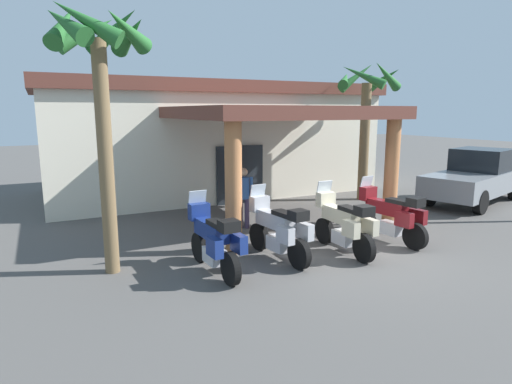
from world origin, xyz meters
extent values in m
plane|color=#514F4C|center=(0.00, 0.00, 0.00)|extent=(80.00, 80.00, 0.00)
cube|color=silver|center=(0.02, 9.41, 1.97)|extent=(12.85, 6.04, 3.95)
cube|color=#1E2328|center=(0.00, 6.37, 1.05)|extent=(1.80, 0.11, 2.10)
cube|color=brown|center=(-0.01, 3.72, 3.27)|extent=(5.70, 5.45, 0.35)
cylinder|color=#B27042|center=(-2.46, 1.42, 1.55)|extent=(0.40, 0.40, 3.09)
cylinder|color=#B27042|center=(2.41, 1.40, 1.55)|extent=(0.40, 0.40, 3.09)
cube|color=brown|center=(0.02, 9.41, 4.17)|extent=(13.25, 6.44, 0.44)
cylinder|color=black|center=(-3.41, 1.18, 0.33)|extent=(0.17, 0.67, 0.66)
cylinder|color=black|center=(-3.34, -0.37, 0.33)|extent=(0.17, 0.67, 0.66)
cube|color=silver|center=(-3.37, 0.38, 0.37)|extent=(0.35, 0.57, 0.32)
cube|color=navy|center=(-3.38, 0.53, 0.88)|extent=(0.35, 1.16, 0.34)
cube|color=black|center=(-3.36, 0.18, 1.10)|extent=(0.31, 0.61, 0.10)
cube|color=navy|center=(-3.41, 1.16, 1.15)|extent=(0.45, 0.26, 0.36)
cube|color=#B2BCC6|center=(-3.41, 1.24, 1.43)|extent=(0.41, 0.14, 0.36)
cube|color=navy|center=(-3.60, -0.23, 0.76)|extent=(0.20, 0.45, 0.36)
cube|color=navy|center=(-3.08, -0.21, 0.76)|extent=(0.20, 0.45, 0.36)
cube|color=black|center=(-3.34, -0.32, 1.17)|extent=(0.37, 0.34, 0.22)
cylinder|color=black|center=(-1.85, 1.29, 0.33)|extent=(0.21, 0.67, 0.66)
cylinder|color=black|center=(-1.70, -0.25, 0.33)|extent=(0.21, 0.67, 0.66)
cube|color=silver|center=(-1.77, 0.50, 0.37)|extent=(0.38, 0.59, 0.32)
cube|color=#B2B2B7|center=(-1.79, 0.65, 0.88)|extent=(0.42, 1.17, 0.34)
cube|color=black|center=(-1.75, 0.30, 1.10)|extent=(0.34, 0.63, 0.10)
cube|color=#B2B2B7|center=(-1.85, 1.27, 1.15)|extent=(0.46, 0.28, 0.36)
cube|color=#B2BCC6|center=(-1.86, 1.35, 1.43)|extent=(0.41, 0.16, 0.36)
cube|color=#B2B2B7|center=(-1.97, -0.12, 0.76)|extent=(0.22, 0.46, 0.36)
cube|color=#B2B2B7|center=(-1.45, -0.07, 0.76)|extent=(0.22, 0.46, 0.36)
cube|color=black|center=(-1.70, -0.20, 1.17)|extent=(0.39, 0.35, 0.22)
cylinder|color=black|center=(-0.15, 0.99, 0.33)|extent=(0.16, 0.66, 0.66)
cylinder|color=black|center=(-0.20, -0.56, 0.33)|extent=(0.16, 0.66, 0.66)
cube|color=silver|center=(-0.17, 0.19, 0.37)|extent=(0.34, 0.57, 0.32)
cube|color=beige|center=(-0.17, 0.34, 0.88)|extent=(0.34, 1.16, 0.34)
cube|color=black|center=(-0.18, -0.01, 1.10)|extent=(0.30, 0.61, 0.10)
cube|color=beige|center=(-0.15, 0.97, 1.15)|extent=(0.45, 0.25, 0.36)
cube|color=#B2BCC6|center=(-0.15, 1.05, 1.43)|extent=(0.40, 0.13, 0.36)
cube|color=beige|center=(-0.45, -0.40, 0.76)|extent=(0.19, 0.45, 0.36)
cube|color=beige|center=(0.07, -0.41, 0.76)|extent=(0.19, 0.45, 0.36)
cube|color=black|center=(-0.20, -0.51, 1.17)|extent=(0.37, 0.33, 0.22)
cylinder|color=black|center=(1.33, 1.12, 0.33)|extent=(0.22, 0.67, 0.66)
cylinder|color=black|center=(1.51, -0.42, 0.33)|extent=(0.22, 0.67, 0.66)
cube|color=silver|center=(1.42, 0.33, 0.37)|extent=(0.38, 0.59, 0.32)
cube|color=maroon|center=(1.41, 0.48, 0.88)|extent=(0.43, 1.18, 0.34)
cube|color=black|center=(1.45, 0.13, 1.10)|extent=(0.35, 0.63, 0.10)
cube|color=maroon|center=(1.33, 1.10, 1.15)|extent=(0.47, 0.29, 0.36)
cube|color=#B2BCC6|center=(1.32, 1.18, 1.43)|extent=(0.41, 0.16, 0.36)
cube|color=maroon|center=(1.24, -0.30, 0.76)|extent=(0.23, 0.46, 0.36)
cube|color=maroon|center=(1.75, -0.24, 0.76)|extent=(0.23, 0.46, 0.36)
cube|color=black|center=(1.51, -0.37, 1.17)|extent=(0.40, 0.36, 0.22)
cylinder|color=#3F334C|center=(-1.25, 3.21, 0.43)|extent=(0.14, 0.14, 0.86)
cylinder|color=#3F334C|center=(-1.40, 3.31, 0.43)|extent=(0.14, 0.14, 0.86)
cylinder|color=#335999|center=(-1.33, 3.26, 1.17)|extent=(0.32, 0.32, 0.61)
cylinder|color=#335999|center=(-1.15, 3.13, 1.20)|extent=(0.09, 0.09, 0.58)
cylinder|color=#335999|center=(-1.51, 3.38, 1.20)|extent=(0.09, 0.09, 0.58)
sphere|color=tan|center=(-1.33, 3.26, 1.62)|extent=(0.23, 0.23, 0.23)
cylinder|color=black|center=(9.06, 3.85, 0.40)|extent=(0.84, 0.46, 0.80)
cylinder|color=black|center=(5.79, 2.91, 0.40)|extent=(0.84, 0.46, 0.80)
cylinder|color=black|center=(6.26, 1.27, 0.40)|extent=(0.84, 0.46, 0.80)
cube|color=gray|center=(7.66, 2.56, 0.77)|extent=(5.52, 3.26, 0.75)
cube|color=black|center=(8.14, 2.70, 1.55)|extent=(2.21, 2.18, 0.80)
cylinder|color=brown|center=(4.44, 4.91, 2.16)|extent=(0.36, 0.36, 4.31)
cone|color=#236028|center=(5.23, 4.89, 4.48)|extent=(0.39, 1.61, 0.90)
cone|color=#236028|center=(4.58, 5.68, 4.59)|extent=(1.53, 0.63, 1.22)
cone|color=#236028|center=(3.86, 5.45, 4.46)|extent=(1.37, 1.42, 0.84)
cone|color=#236028|center=(3.83, 4.41, 4.51)|extent=(1.28, 1.46, 0.99)
cone|color=#236028|center=(4.65, 4.14, 4.54)|extent=(1.60, 0.76, 1.07)
cylinder|color=brown|center=(-5.26, 1.40, 2.34)|extent=(0.30, 0.30, 4.67)
cone|color=#236028|center=(-4.63, 1.51, 4.79)|extent=(0.59, 1.36, 0.75)
cone|color=#236028|center=(-4.88, 1.91, 4.91)|extent=(1.20, 1.01, 1.07)
cone|color=#236028|center=(-5.39, 2.02, 4.86)|extent=(1.33, 0.63, 0.94)
cone|color=#236028|center=(-5.83, 1.68, 4.91)|extent=(0.86, 1.25, 1.07)
cone|color=#236028|center=(-5.82, 1.11, 4.85)|extent=(0.91, 1.32, 0.90)
cone|color=#236028|center=(-5.50, 0.81, 4.86)|extent=(1.32, 0.83, 0.94)
cone|color=#236028|center=(-4.78, 0.98, 4.80)|extent=(1.14, 1.22, 0.77)
camera|label=1|loc=(-6.47, -7.59, 3.32)|focal=30.22mm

